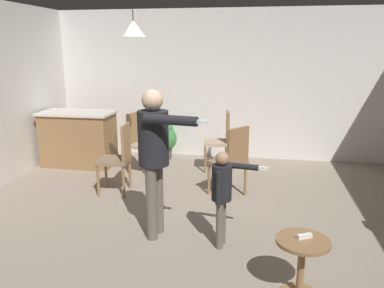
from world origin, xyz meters
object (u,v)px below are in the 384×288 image
person_adult (155,148)px  dining_chair_by_counter (232,159)px  dining_chair_centre_back (221,138)px  dining_chair_near_wall (119,156)px  potted_plant_corner (164,138)px  side_table_by_couch (301,261)px  kitchen_counter (79,139)px  dining_chair_spare (141,141)px  person_child (223,189)px  spare_remote_on_table (304,236)px

person_adult → dining_chair_by_counter: (0.72, 1.29, -0.46)m
person_adult → dining_chair_centre_back: 2.55m
dining_chair_near_wall → potted_plant_corner: size_ratio=1.36×
person_adult → dining_chair_by_counter: bearing=159.9°
side_table_by_couch → dining_chair_by_counter: 2.27m
potted_plant_corner → kitchen_counter: bearing=-155.1°
kitchen_counter → dining_chair_spare: 1.22m
person_child → potted_plant_corner: (-1.39, 3.06, -0.23)m
dining_chair_by_counter → dining_chair_near_wall: 1.58m
dining_chair_centre_back → dining_chair_near_wall: bearing=127.1°
person_child → potted_plant_corner: 3.37m
side_table_by_couch → potted_plant_corner: bearing=119.1°
person_child → dining_chair_near_wall: person_child is taller
dining_chair_by_counter → dining_chair_centre_back: same height
person_child → dining_chair_centre_back: (-0.29, 2.58, -0.09)m
dining_chair_centre_back → potted_plant_corner: (-1.10, 0.48, -0.14)m
person_adult → spare_remote_on_table: bearing=70.1°
kitchen_counter → dining_chair_centre_back: size_ratio=1.26×
potted_plant_corner → spare_remote_on_table: bearing=-60.6°
person_adult → potted_plant_corner: person_adult is taller
dining_chair_near_wall → potted_plant_corner: bearing=-11.7°
dining_chair_near_wall → spare_remote_on_table: 3.06m
dining_chair_spare → person_child: bearing=52.9°
side_table_by_couch → person_adult: person_adult is taller
side_table_by_couch → dining_chair_near_wall: bearing=139.1°
dining_chair_by_counter → dining_chair_spare: size_ratio=1.00×
side_table_by_couch → dining_chair_by_counter: (-0.74, 2.13, 0.22)m
person_adult → spare_remote_on_table: size_ratio=12.44×
dining_chair_centre_back → potted_plant_corner: dining_chair_centre_back is taller
kitchen_counter → person_adult: size_ratio=0.78×
dining_chair_by_counter → kitchen_counter: bearing=109.1°
dining_chair_spare → potted_plant_corner: (0.17, 0.85, -0.14)m
dining_chair_spare → spare_remote_on_table: size_ratio=7.69×
person_child → potted_plant_corner: person_child is taller
kitchen_counter → dining_chair_by_counter: 2.93m
person_adult → dining_chair_spare: size_ratio=1.62×
person_child → dining_chair_centre_back: person_child is taller
dining_chair_centre_back → spare_remote_on_table: bearing=-170.4°
kitchen_counter → dining_chair_centre_back: 2.48m
dining_chair_centre_back → spare_remote_on_table: size_ratio=7.69×
side_table_by_couch → dining_chair_spare: dining_chair_spare is taller
dining_chair_near_wall → dining_chair_spare: same height
kitchen_counter → potted_plant_corner: (1.37, 0.63, -0.07)m
kitchen_counter → spare_remote_on_table: size_ratio=9.69×
person_adult → person_child: person_adult is taller
kitchen_counter → spare_remote_on_table: bearing=-41.8°
dining_chair_spare → spare_remote_on_table: bearing=56.0°
side_table_by_couch → spare_remote_on_table: bearing=64.5°
side_table_by_couch → dining_chair_centre_back: 3.47m
dining_chair_near_wall → dining_chair_spare: size_ratio=1.00×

